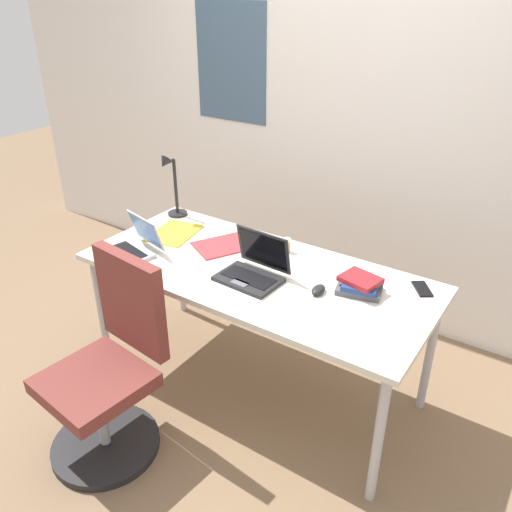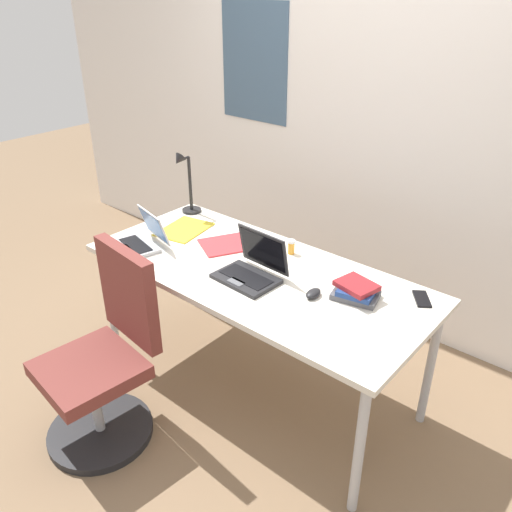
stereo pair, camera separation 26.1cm
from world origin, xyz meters
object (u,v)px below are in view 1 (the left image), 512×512
at_px(laptop_far_corner, 134,246).
at_px(paper_folder_by_keyboard, 174,233).
at_px(book_stack, 360,285).
at_px(office_chair, 110,376).
at_px(desk_lamp, 172,186).
at_px(laptop_near_mouse, 253,270).
at_px(pill_bottle, 287,245).
at_px(cell_phone, 422,289).
at_px(computer_mouse, 318,290).
at_px(paper_folder_far_corner, 224,245).

xyz_separation_m(laptop_far_corner, paper_folder_by_keyboard, (0.02, 0.30, -0.04)).
height_order(book_stack, office_chair, office_chair).
xyz_separation_m(laptop_far_corner, book_stack, (1.17, 0.31, -0.00)).
relative_size(desk_lamp, laptop_near_mouse, 1.27).
bearing_deg(office_chair, paper_folder_by_keyboard, 109.77).
height_order(laptop_far_corner, book_stack, laptop_far_corner).
height_order(desk_lamp, paper_folder_by_keyboard, desk_lamp).
relative_size(pill_bottle, paper_folder_by_keyboard, 0.25).
bearing_deg(paper_folder_by_keyboard, desk_lamp, 132.17).
distance_m(laptop_far_corner, paper_folder_by_keyboard, 0.30).
distance_m(laptop_far_corner, pill_bottle, 0.82).
distance_m(cell_phone, office_chair, 1.53).
height_order(laptop_near_mouse, paper_folder_by_keyboard, laptop_near_mouse).
xyz_separation_m(computer_mouse, office_chair, (-0.70, -0.70, -0.36)).
distance_m(desk_lamp, paper_folder_far_corner, 0.56).
xyz_separation_m(laptop_near_mouse, computer_mouse, (0.33, 0.05, -0.03)).
relative_size(laptop_near_mouse, pill_bottle, 3.99).
xyz_separation_m(pill_bottle, office_chair, (-0.37, -0.98, -0.38)).
xyz_separation_m(laptop_near_mouse, paper_folder_by_keyboard, (-0.66, 0.16, -0.04)).
relative_size(desk_lamp, book_stack, 1.71).
xyz_separation_m(paper_folder_by_keyboard, office_chair, (0.29, -0.81, -0.35)).
xyz_separation_m(desk_lamp, laptop_far_corner, (0.15, -0.48, -0.16)).
distance_m(computer_mouse, book_stack, 0.20).
bearing_deg(paper_folder_by_keyboard, pill_bottle, 14.45).
distance_m(computer_mouse, pill_bottle, 0.44).
bearing_deg(cell_phone, laptop_near_mouse, 169.73).
height_order(laptop_far_corner, paper_folder_far_corner, laptop_far_corner).
xyz_separation_m(cell_phone, book_stack, (-0.24, -0.18, 0.03)).
bearing_deg(cell_phone, desk_lamp, 143.95).
height_order(laptop_far_corner, pill_bottle, laptop_far_corner).
distance_m(pill_bottle, paper_folder_by_keyboard, 0.68).
distance_m(desk_lamp, computer_mouse, 1.22).
relative_size(desk_lamp, paper_folder_by_keyboard, 1.29).
height_order(computer_mouse, book_stack, book_stack).
xyz_separation_m(book_stack, office_chair, (-0.86, -0.82, -0.38)).
height_order(cell_phone, book_stack, book_stack).
xyz_separation_m(pill_bottle, paper_folder_by_keyboard, (-0.66, -0.17, -0.04)).
bearing_deg(laptop_far_corner, paper_folder_far_corner, 43.14).
bearing_deg(office_chair, computer_mouse, 44.98).
relative_size(desk_lamp, laptop_far_corner, 1.28).
height_order(pill_bottle, paper_folder_by_keyboard, pill_bottle).
relative_size(laptop_near_mouse, paper_folder_far_corner, 1.02).
bearing_deg(pill_bottle, book_stack, -17.99).
bearing_deg(laptop_far_corner, book_stack, 14.65).
height_order(computer_mouse, paper_folder_far_corner, computer_mouse).
distance_m(laptop_far_corner, computer_mouse, 1.03).
height_order(laptop_near_mouse, cell_phone, laptop_near_mouse).
bearing_deg(desk_lamp, cell_phone, 0.23).
relative_size(paper_folder_far_corner, office_chair, 0.32).
bearing_deg(computer_mouse, cell_phone, 33.18).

